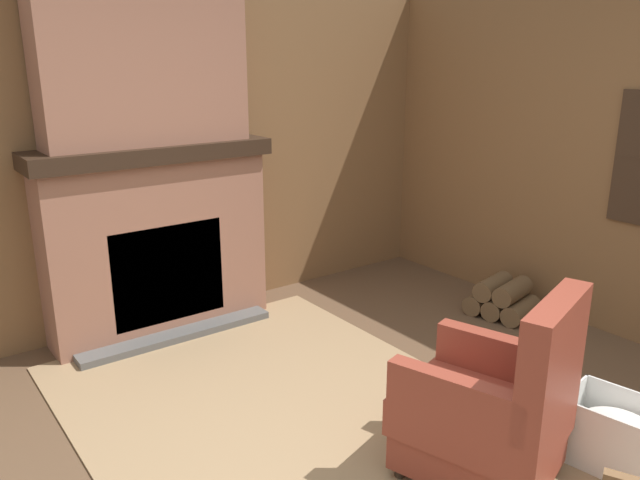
{
  "coord_description": "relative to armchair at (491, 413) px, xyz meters",
  "views": [
    {
      "loc": [
        1.69,
        -1.57,
        1.92
      ],
      "look_at": [
        -1.06,
        0.46,
        0.9
      ],
      "focal_mm": 35.0,
      "sensor_mm": 36.0,
      "label": 1
    }
  ],
  "objects": [
    {
      "name": "wood_panel_wall_left",
      "position": [
        -2.72,
        -0.54,
        0.87
      ],
      "size": [
        0.06,
        5.68,
        2.45
      ],
      "color": "brown",
      "rests_on": "ground"
    },
    {
      "name": "fireplace_hearth",
      "position": [
        -2.5,
        -0.54,
        0.31
      ],
      "size": [
        0.57,
        1.64,
        1.34
      ],
      "color": "#93604C",
      "rests_on": "ground"
    },
    {
      "name": "chimney_breast",
      "position": [
        -2.51,
        -0.54,
        1.53
      ],
      "size": [
        0.32,
        1.36,
        1.09
      ],
      "color": "#93604C",
      "rests_on": "fireplace_hearth"
    },
    {
      "name": "area_rug",
      "position": [
        -0.58,
        -0.45,
        -0.34
      ],
      "size": [
        3.67,
        2.08,
        0.01
      ],
      "color": "#997A56",
      "rests_on": "ground"
    },
    {
      "name": "armchair",
      "position": [
        0.0,
        0.0,
        0.0
      ],
      "size": [
        0.84,
        0.77,
        0.96
      ],
      "rotation": [
        0.0,
        0.0,
        3.44
      ],
      "color": "brown",
      "rests_on": "ground"
    },
    {
      "name": "firewood_stack",
      "position": [
        -1.19,
        1.64,
        -0.22
      ],
      "size": [
        0.54,
        0.46,
        0.29
      ],
      "rotation": [
        0.0,
        0.0,
        0.2
      ],
      "color": "brown",
      "rests_on": "ground"
    },
    {
      "name": "laundry_basket",
      "position": [
        0.32,
        0.58,
        -0.18
      ],
      "size": [
        0.54,
        0.41,
        0.34
      ],
      "rotation": [
        0.0,
        0.0,
        0.16
      ],
      "color": "white",
      "rests_on": "ground"
    },
    {
      "name": "oil_lamp_vase",
      "position": [
        -2.55,
        -1.08,
        1.07
      ],
      "size": [
        0.1,
        0.1,
        0.23
      ],
      "color": "silver",
      "rests_on": "fireplace_hearth"
    },
    {
      "name": "storage_case",
      "position": [
        -2.55,
        0.04,
        1.05
      ],
      "size": [
        0.16,
        0.27,
        0.11
      ],
      "color": "gray",
      "rests_on": "fireplace_hearth"
    }
  ]
}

